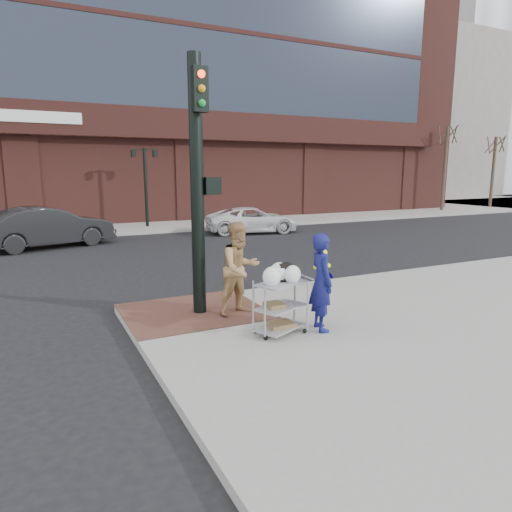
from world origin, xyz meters
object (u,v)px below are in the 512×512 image
utility_cart (280,302)px  pedestrian_tan (240,269)px  sedan_dark (48,227)px  fire_hydrant (322,267)px  lamp_post (145,178)px  minivan_white (252,220)px  traffic_signal_pole (198,179)px  woman_blue (322,282)px

utility_cart → pedestrian_tan: bearing=96.8°
sedan_dark → fire_hydrant: size_ratio=5.16×
pedestrian_tan → sedan_dark: bearing=92.9°
lamp_post → fire_hydrant: bearing=-86.2°
minivan_white → utility_cart: (-5.91, -13.26, 0.09)m
traffic_signal_pole → pedestrian_tan: size_ratio=2.69×
fire_hydrant → utility_cart: bearing=-136.2°
woman_blue → traffic_signal_pole: bearing=53.4°
sedan_dark → fire_hydrant: 11.95m
minivan_white → utility_cart: bearing=166.7°
minivan_white → pedestrian_tan: bearing=163.7°
lamp_post → fire_hydrant: size_ratio=4.18×
sedan_dark → utility_cart: (3.23, -12.92, -0.09)m
sedan_dark → utility_cart: sedan_dark is taller
minivan_white → utility_cart: 14.52m
lamp_post → woman_blue: (-0.88, -17.16, -1.58)m
woman_blue → minivan_white: woman_blue is taller
traffic_signal_pole → minivan_white: (6.75, 11.48, -2.20)m
sedan_dark → utility_cart: 13.31m
traffic_signal_pole → woman_blue: traffic_signal_pole is taller
pedestrian_tan → minivan_white: size_ratio=0.41×
woman_blue → minivan_white: bearing=-7.2°
lamp_post → minivan_white: (4.28, -3.75, -1.99)m
woman_blue → minivan_white: (5.16, 13.41, -0.40)m
sedan_dark → fire_hydrant: bearing=-168.6°
lamp_post → utility_cart: lamp_post is taller
traffic_signal_pole → utility_cart: 2.89m
minivan_white → fire_hydrant: (-3.32, -10.77, 0.01)m
lamp_post → woman_blue: lamp_post is taller
lamp_post → sedan_dark: lamp_post is taller
lamp_post → woman_blue: bearing=-92.9°
traffic_signal_pole → minivan_white: 13.50m
woman_blue → pedestrian_tan: size_ratio=0.95×
traffic_signal_pole → utility_cart: size_ratio=3.97×
lamp_post → fire_hydrant: 14.69m
traffic_signal_pole → sedan_dark: size_ratio=1.01×
woman_blue → fire_hydrant: woman_blue is taller
sedan_dark → woman_blue: bearing=179.2°
woman_blue → utility_cart: (-0.76, 0.15, -0.31)m
lamp_post → pedestrian_tan: 15.83m
woman_blue → utility_cart: size_ratio=1.40×
lamp_post → minivan_white: bearing=-41.3°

